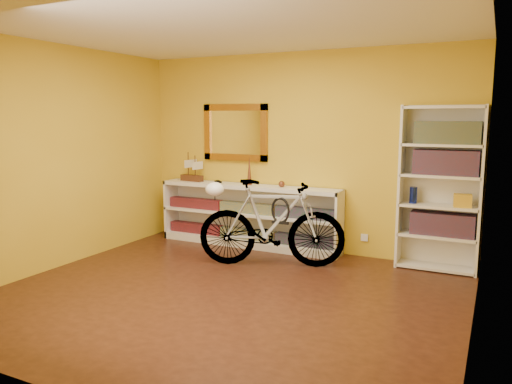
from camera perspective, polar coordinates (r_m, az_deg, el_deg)
The scene contains 24 objects.
floor at distance 5.03m, azimuth -3.62°, elevation -11.92°, with size 4.50×4.00×0.01m, color black.
ceiling at distance 4.78m, azimuth -3.93°, elevation 18.79°, with size 4.50×4.00×0.01m, color silver.
back_wall at distance 6.54m, azimuth 5.09°, elevation 4.58°, with size 4.50×0.01×2.60m, color gold.
left_wall at distance 6.18m, azimuth -22.23°, elevation 3.73°, with size 0.01×4.00×2.60m, color gold.
right_wall at distance 4.10m, azimuth 24.66°, elevation 1.40°, with size 0.01×4.00×2.60m, color gold.
gilt_mirror at distance 6.89m, azimuth -2.43°, elevation 6.90°, with size 0.98×0.06×0.78m, color #8F5A1A.
wall_socket at distance 6.41m, azimuth 12.44°, elevation -5.17°, with size 0.09×0.01×0.09m, color silver.
console_unit at distance 6.76m, azimuth -0.86°, elevation -2.75°, with size 2.60×0.35×0.85m, color silver, non-canonical shape.
cd_row_lower at distance 6.79m, azimuth -0.93°, elevation -4.89°, with size 2.50×0.13×0.14m, color black.
cd_row_upper at distance 6.72m, azimuth -0.94°, elevation -1.86°, with size 2.50×0.13×0.14m, color navy.
model_ship at distance 7.12m, azimuth -7.46°, elevation 2.93°, with size 0.35×0.13×0.42m, color #3C1F11, non-canonical shape.
toy_car at distance 6.91m, azimuth -4.40°, elevation 1.07°, with size 0.00×0.00×0.00m, color black.
bronze_ornament at distance 6.65m, azimuth -0.78°, elevation 2.50°, with size 0.07×0.07×0.39m, color brown.
decorative_orb at distance 6.47m, azimuth 2.98°, elevation 0.93°, with size 0.08×0.08×0.08m, color brown.
bookcase at distance 6.00m, azimuth 20.50°, elevation 0.33°, with size 0.90×0.30×1.90m, color silver, non-canonical shape.
book_row_a at distance 6.06m, azimuth 20.77°, elevation -3.49°, with size 0.70×0.22×0.26m, color maroon.
book_row_b at distance 5.96m, azimuth 21.14°, elevation 3.21°, with size 0.70×0.22×0.28m, color maroon.
book_row_c at distance 5.94m, azimuth 21.31°, elevation 6.42°, with size 0.70×0.22×0.25m, color #174853.
travel_mug at distance 6.03m, azimuth 17.75°, elevation -0.34°, with size 0.09×0.09×0.19m, color navy.
red_tin at distance 6.00m, azimuth 18.93°, elevation 6.22°, with size 0.14×0.14×0.18m, color maroon.
yellow_bag at distance 5.96m, azimuth 22.79°, elevation -0.94°, with size 0.19×0.13×0.15m, color gold.
bicycle at distance 5.83m, azimuth 1.80°, elevation -3.63°, with size 1.77×0.46×1.04m, color silver.
helmet at distance 5.85m, azimuth -4.79°, elevation 0.32°, with size 0.23×0.22×0.17m, color white.
u_lock at distance 5.80m, azimuth 2.84°, elevation -2.14°, with size 0.23×0.23×0.02m, color black.
Camera 1 is at (2.36, -4.07, 1.76)m, focal length 34.55 mm.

